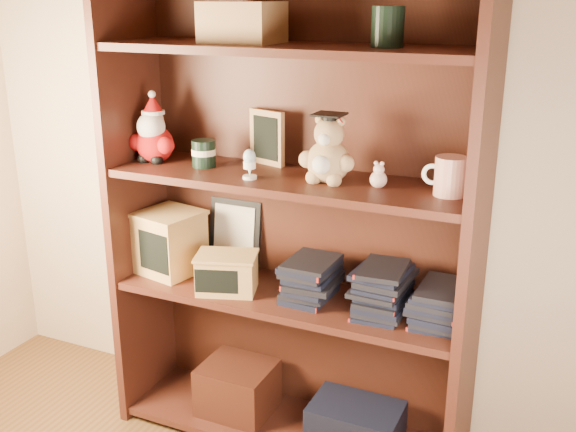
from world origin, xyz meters
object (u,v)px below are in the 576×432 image
Objects in this scene: bookcase at (294,223)px; grad_teddy_bear at (328,156)px; treats_box at (170,242)px; teacher_mug at (449,176)px.

bookcase is 7.50× the size of grad_teddy_bear.
grad_teddy_bear is at bearing -0.53° from treats_box.
grad_teddy_bear is 0.36m from teacher_mug.
grad_teddy_bear is 0.89× the size of treats_box.
teacher_mug is 1.01m from treats_box.
teacher_mug is at bearing -5.78° from bookcase.
bookcase is 12.69× the size of teacher_mug.
grad_teddy_bear reaches higher than treats_box.
grad_teddy_bear is at bearing -22.64° from bookcase.
grad_teddy_bear is (0.14, -0.06, 0.25)m from bookcase.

